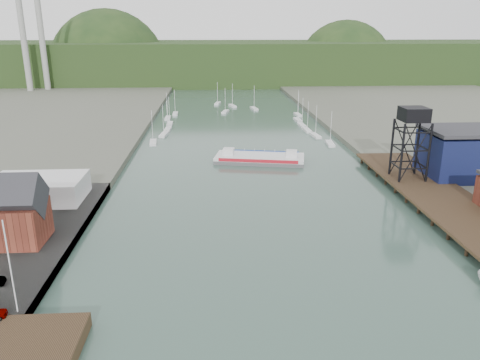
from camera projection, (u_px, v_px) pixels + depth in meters
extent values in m
cube|color=black|center=(442.00, 198.00, 93.98)|extent=(14.00, 70.00, 0.50)
cylinder|color=black|center=(412.00, 204.00, 93.97)|extent=(0.60, 0.60, 2.20)
cylinder|color=black|center=(470.00, 203.00, 94.66)|extent=(0.60, 0.60, 2.20)
cube|color=#522017|center=(6.00, 223.00, 74.27)|extent=(12.00, 8.00, 6.50)
cube|color=#2D2D33|center=(2.00, 197.00, 72.90)|extent=(12.20, 8.20, 2.40)
cube|color=silver|center=(38.00, 189.00, 93.46)|extent=(18.00, 12.00, 4.50)
cylinder|color=silver|center=(10.00, 267.00, 54.95)|extent=(0.16, 0.16, 12.00)
cylinder|color=black|center=(402.00, 153.00, 101.11)|extent=(0.50, 0.50, 13.00)
cylinder|color=black|center=(429.00, 153.00, 101.46)|extent=(0.50, 0.50, 13.00)
cylinder|color=black|center=(392.00, 147.00, 106.81)|extent=(0.50, 0.50, 13.00)
cylinder|color=black|center=(417.00, 146.00, 107.16)|extent=(0.50, 0.50, 13.00)
cube|color=black|center=(414.00, 114.00, 101.67)|extent=(5.50, 5.50, 3.00)
cube|color=black|center=(469.00, 155.00, 107.53)|extent=(20.00, 14.00, 10.00)
cube|color=#2D2D33|center=(473.00, 130.00, 105.71)|extent=(20.50, 14.50, 0.80)
cube|color=silver|center=(153.00, 143.00, 146.67)|extent=(2.67, 7.65, 0.90)
cube|color=silver|center=(164.00, 135.00, 157.64)|extent=(2.81, 7.67, 0.90)
cube|color=silver|center=(168.00, 129.00, 166.09)|extent=(2.35, 7.59, 0.90)
cube|color=silver|center=(170.00, 124.00, 175.51)|extent=(2.01, 7.50, 0.90)
cube|color=silver|center=(168.00, 118.00, 187.03)|extent=(2.00, 7.50, 0.90)
cube|color=silver|center=(175.00, 114.00, 196.51)|extent=(2.16, 7.54, 0.90)
cube|color=silver|center=(330.00, 144.00, 145.23)|extent=(2.53, 7.62, 0.90)
cube|color=silver|center=(315.00, 136.00, 156.01)|extent=(2.76, 7.67, 0.90)
cube|color=silver|center=(307.00, 130.00, 164.29)|extent=(2.22, 7.56, 0.90)
cube|color=silver|center=(302.00, 125.00, 172.82)|extent=(2.18, 7.54, 0.90)
cube|color=silver|center=(298.00, 120.00, 183.39)|extent=(2.46, 7.61, 0.90)
cube|color=silver|center=(298.00, 115.00, 194.53)|extent=(2.48, 7.61, 0.90)
cube|color=silver|center=(225.00, 112.00, 201.37)|extent=(3.78, 7.76, 0.90)
cube|color=silver|center=(254.00, 109.00, 209.73)|extent=(3.31, 7.74, 0.90)
cube|color=silver|center=(232.00, 106.00, 216.78)|extent=(3.76, 7.76, 0.90)
cube|color=silver|center=(218.00, 103.00, 223.99)|extent=(3.40, 7.74, 0.90)
cylinder|color=#959691|center=(23.00, 37.00, 252.58)|extent=(3.20, 3.20, 60.00)
cylinder|color=#959691|center=(42.00, 37.00, 257.79)|extent=(3.20, 3.20, 60.00)
cube|color=black|center=(224.00, 62.00, 330.94)|extent=(500.00, 120.00, 28.00)
sphere|color=black|center=(110.00, 69.00, 327.56)|extent=(80.00, 80.00, 80.00)
sphere|color=black|center=(344.00, 69.00, 347.46)|extent=(70.00, 70.00, 70.00)
cube|color=#515153|center=(260.00, 160.00, 126.69)|extent=(25.15, 13.90, 0.95)
cube|color=silver|center=(260.00, 157.00, 126.43)|extent=(25.15, 13.90, 0.76)
cube|color=#B41422|center=(258.00, 161.00, 121.84)|extent=(20.55, 4.16, 0.86)
cube|color=navy|center=(261.00, 152.00, 130.90)|extent=(20.55, 4.16, 0.86)
cube|color=silver|center=(228.00, 152.00, 127.16)|extent=(3.35, 3.35, 1.90)
cube|color=silver|center=(292.00, 154.00, 125.00)|extent=(3.35, 3.35, 1.90)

